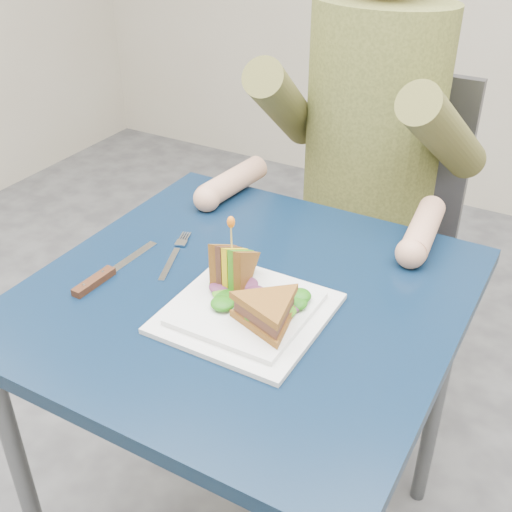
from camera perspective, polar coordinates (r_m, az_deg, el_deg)
The scene contains 12 objects.
table at distance 1.21m, azimuth -0.97°, elevation -6.18°, with size 0.75×0.75×0.73m.
chair at distance 1.82m, azimuth 10.52°, elevation 3.42°, with size 0.42×0.40×0.93m.
diner at distance 1.58m, azimuth 10.42°, elevation 13.68°, with size 0.54×0.59×0.74m.
plate at distance 1.10m, azimuth -0.83°, elevation -4.94°, with size 0.26×0.26×0.02m.
sandwich_flat at distance 1.04m, azimuth 1.09°, elevation -4.97°, with size 0.17×0.17×0.05m.
sandwich_upright at distance 1.13m, azimuth -2.14°, elevation -1.06°, with size 0.09×0.14×0.14m.
fork at distance 1.26m, azimuth -7.32°, elevation -0.03°, with size 0.07×0.17×0.01m.
knife at distance 1.22m, azimuth -13.56°, elevation -1.81°, with size 0.03×0.22×0.02m.
toothpick at distance 1.09m, azimuth -2.21°, elevation 1.75°, with size 0.00×0.00×0.06m, color tan.
toothpick_frill at distance 1.08m, azimuth -2.24°, elevation 3.03°, with size 0.01×0.01×0.02m, color orange.
lettuce_spill at distance 1.09m, azimuth -0.35°, elevation -3.85°, with size 0.15×0.13×0.02m, color #337A14, non-canonical shape.
onion_ring at distance 1.08m, azimuth -0.02°, elevation -3.93°, with size 0.04×0.04×0.01m, color #9E4C7A.
Camera 1 is at (0.48, -0.82, 1.40)m, focal length 45.00 mm.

